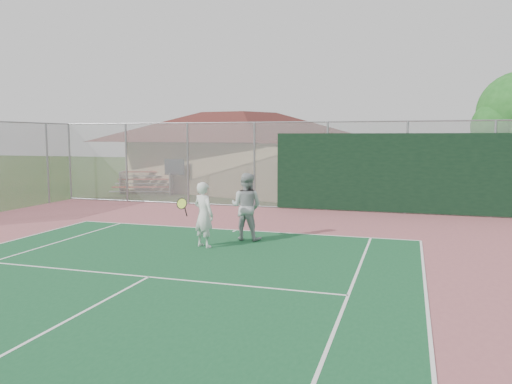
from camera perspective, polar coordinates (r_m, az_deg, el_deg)
back_fence at (r=19.84m, az=8.41°, el=2.66°), size 20.08×0.11×3.53m
clubhouse at (r=27.62m, az=-1.89°, el=5.60°), size 13.50×11.00×5.04m
bleachers at (r=26.58m, az=-12.36°, el=1.17°), size 3.49×2.63×1.11m
player_white_front at (r=13.19m, az=-6.04°, el=-2.65°), size 1.02×0.72×1.73m
player_grey_back at (r=14.05m, az=-1.12°, el=-1.74°), size 0.98×0.80×1.89m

